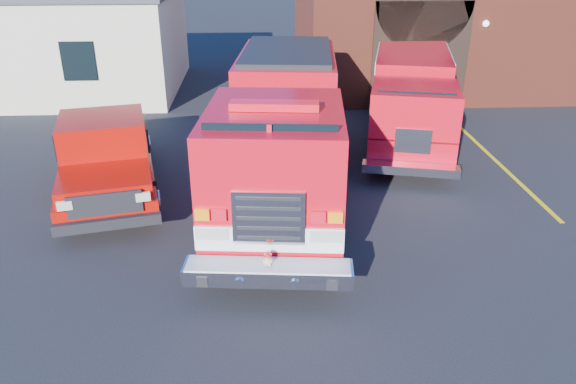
{
  "coord_description": "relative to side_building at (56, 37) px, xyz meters",
  "views": [
    {
      "loc": [
        -0.6,
        -11.76,
        6.19
      ],
      "look_at": [
        0.0,
        -1.2,
        1.3
      ],
      "focal_mm": 35.0,
      "sensor_mm": 36.0,
      "label": 1
    }
  ],
  "objects": [
    {
      "name": "parking_stripe_mid",
      "position": [
        15.5,
        -9.0,
        -2.2
      ],
      "size": [
        0.12,
        3.0,
        0.01
      ],
      "primitive_type": "cube",
      "color": "yellow",
      "rests_on": "ground"
    },
    {
      "name": "fire_engine",
      "position": [
        9.05,
        -10.99,
        -0.54
      ],
      "size": [
        3.91,
        10.66,
        3.21
      ],
      "color": "black",
      "rests_on": "ground"
    },
    {
      "name": "pickup_truck",
      "position": [
        4.45,
        -10.86,
        -1.23
      ],
      "size": [
        3.55,
        6.61,
        2.05
      ],
      "color": "black",
      "rests_on": "ground"
    },
    {
      "name": "secondary_truck",
      "position": [
        13.38,
        -7.28,
        -0.79
      ],
      "size": [
        4.27,
        8.34,
        2.59
      ],
      "color": "black",
      "rests_on": "ground"
    },
    {
      "name": "side_building",
      "position": [
        0.0,
        0.0,
        0.0
      ],
      "size": [
        10.2,
        8.2,
        4.35
      ],
      "color": "beige",
      "rests_on": "ground"
    },
    {
      "name": "parking_stripe_far",
      "position": [
        15.5,
        -6.0,
        -2.2
      ],
      "size": [
        0.12,
        3.0,
        0.01
      ],
      "primitive_type": "cube",
      "color": "yellow",
      "rests_on": "ground"
    },
    {
      "name": "parking_stripe_near",
      "position": [
        15.5,
        -12.0,
        -2.2
      ],
      "size": [
        0.12,
        3.0,
        0.01
      ],
      "primitive_type": "cube",
      "color": "yellow",
      "rests_on": "ground"
    },
    {
      "name": "ground",
      "position": [
        9.0,
        -13.0,
        -2.2
      ],
      "size": [
        100.0,
        100.0,
        0.0
      ],
      "primitive_type": "plane",
      "color": "black",
      "rests_on": "ground"
    }
  ]
}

